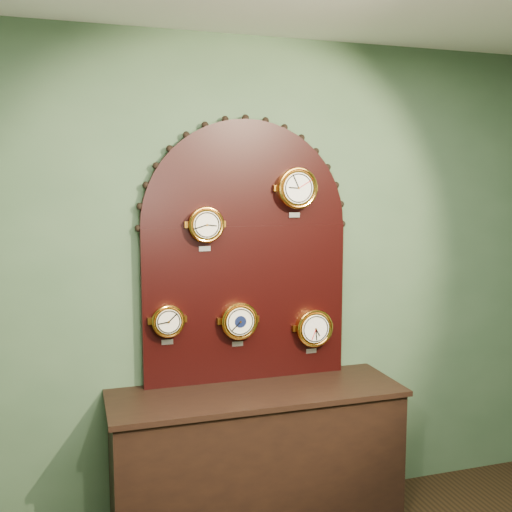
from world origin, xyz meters
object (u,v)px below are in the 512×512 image
object	(u,v)px
shop_counter	(257,464)
hygrometer	(168,321)
display_board	(246,244)
arabic_clock	(297,188)
tide_clock	(314,328)
roman_clock	(206,225)
barometer	(239,321)

from	to	relation	value
shop_counter	hygrometer	xyz separation A→B (m)	(-0.47, 0.15, 0.82)
shop_counter	display_board	xyz separation A→B (m)	(0.00, 0.22, 1.23)
shop_counter	arabic_clock	bearing A→B (deg)	28.28
shop_counter	tide_clock	size ratio (longest dim) A/B	5.77
display_board	roman_clock	xyz separation A→B (m)	(-0.25, -0.07, 0.12)
shop_counter	tide_clock	bearing A→B (deg)	20.99
shop_counter	hygrometer	bearing A→B (deg)	161.64
display_board	roman_clock	world-z (taller)	display_board
roman_clock	arabic_clock	bearing A→B (deg)	-0.11
display_board	roman_clock	bearing A→B (deg)	-165.13
shop_counter	hygrometer	distance (m)	0.96
arabic_clock	tide_clock	xyz separation A→B (m)	(0.12, 0.00, -0.82)
display_board	tide_clock	bearing A→B (deg)	-9.46
shop_counter	tide_clock	xyz separation A→B (m)	(0.40, 0.15, 0.72)
shop_counter	tide_clock	distance (m)	0.84
shop_counter	barometer	size ratio (longest dim) A/B	6.00
arabic_clock	hygrometer	xyz separation A→B (m)	(-0.75, 0.00, -0.72)
display_board	roman_clock	distance (m)	0.28
barometer	shop_counter	bearing A→B (deg)	-68.49
tide_clock	shop_counter	bearing A→B (deg)	-159.01
roman_clock	barometer	distance (m)	0.58
shop_counter	hygrometer	size ratio (longest dim) A/B	6.82
barometer	hygrometer	bearing A→B (deg)	179.85
display_board	arabic_clock	xyz separation A→B (m)	(0.28, -0.07, 0.32)
roman_clock	barometer	size ratio (longest dim) A/B	0.94
arabic_clock	barometer	xyz separation A→B (m)	(-0.35, 0.00, -0.75)
shop_counter	roman_clock	distance (m)	1.38
shop_counter	barometer	xyz separation A→B (m)	(-0.06, 0.15, 0.80)
shop_counter	display_board	bearing A→B (deg)	90.00
shop_counter	display_board	world-z (taller)	display_board
barometer	tide_clock	size ratio (longest dim) A/B	0.96
hygrometer	tide_clock	world-z (taller)	hygrometer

